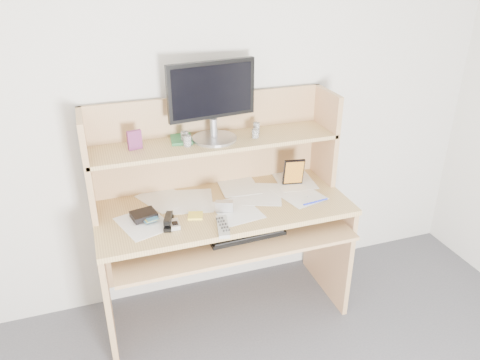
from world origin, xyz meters
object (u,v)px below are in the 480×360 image
object	(u,v)px
monitor	(212,99)
desk	(220,207)
keyboard	(246,233)
game_case	(293,172)
tv_remote	(223,227)

from	to	relation	value
monitor	desk	bearing A→B (deg)	-98.01
keyboard	monitor	distance (m)	0.74
keyboard	monitor	size ratio (longest dim) A/B	0.85
desk	game_case	distance (m)	0.49
keyboard	game_case	size ratio (longest dim) A/B	2.43
tv_remote	game_case	distance (m)	0.64
game_case	monitor	size ratio (longest dim) A/B	0.35
desk	game_case	world-z (taller)	desk
desk	monitor	world-z (taller)	monitor
desk	game_case	xyz separation A→B (m)	(0.46, 0.01, 0.15)
desk	tv_remote	world-z (taller)	desk
desk	keyboard	world-z (taller)	desk
monitor	tv_remote	bearing A→B (deg)	-107.50
keyboard	tv_remote	size ratio (longest dim) A/B	2.12
monitor	game_case	bearing A→B (deg)	-18.21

